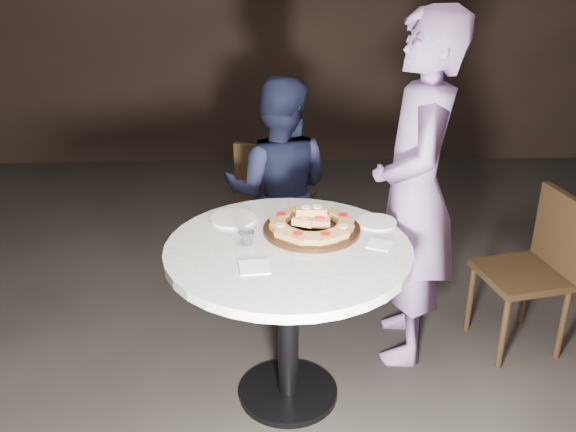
% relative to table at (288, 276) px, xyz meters
% --- Properties ---
extents(floor, '(7.00, 7.00, 0.00)m').
position_rel_table_xyz_m(floor, '(0.10, 0.12, -0.70)').
color(floor, black).
rests_on(floor, ground).
extents(table, '(1.20, 1.20, 0.86)m').
position_rel_table_xyz_m(table, '(0.00, 0.00, 0.00)').
color(table, black).
rests_on(table, ground).
extents(serving_board, '(0.49, 0.49, 0.02)m').
position_rel_table_xyz_m(serving_board, '(0.12, 0.16, 0.17)').
color(serving_board, black).
rests_on(serving_board, table).
extents(focaccia_pile, '(0.42, 0.42, 0.11)m').
position_rel_table_xyz_m(focaccia_pile, '(0.12, 0.16, 0.21)').
color(focaccia_pile, '#B57D46').
rests_on(focaccia_pile, serving_board).
extents(plate_left, '(0.30, 0.30, 0.01)m').
position_rel_table_xyz_m(plate_left, '(-0.27, 0.30, 0.17)').
color(plate_left, white).
rests_on(plate_left, table).
extents(plate_right, '(0.26, 0.26, 0.01)m').
position_rel_table_xyz_m(plate_right, '(0.45, 0.24, 0.17)').
color(plate_right, white).
rests_on(plate_right, table).
extents(water_glass, '(0.09, 0.09, 0.07)m').
position_rel_table_xyz_m(water_glass, '(-0.19, 0.03, 0.19)').
color(water_glass, silver).
rests_on(water_glass, table).
extents(napkin_near, '(0.14, 0.14, 0.01)m').
position_rel_table_xyz_m(napkin_near, '(-0.15, -0.20, 0.16)').
color(napkin_near, white).
rests_on(napkin_near, table).
extents(napkin_far, '(0.14, 0.14, 0.01)m').
position_rel_table_xyz_m(napkin_far, '(0.42, -0.00, 0.16)').
color(napkin_far, white).
rests_on(napkin_far, table).
extents(chair_far, '(0.57, 0.58, 0.91)m').
position_rel_table_xyz_m(chair_far, '(-0.07, 1.42, -0.17)').
color(chair_far, black).
rests_on(chair_far, ground).
extents(chair_right, '(0.52, 0.51, 0.91)m').
position_rel_table_xyz_m(chair_right, '(1.39, 0.43, -0.18)').
color(chair_right, black).
rests_on(chair_right, ground).
extents(diner_navy, '(0.76, 0.62, 1.43)m').
position_rel_table_xyz_m(diner_navy, '(-0.03, 1.03, 0.01)').
color(diner_navy, black).
rests_on(diner_navy, ground).
extents(diner_teal, '(0.53, 0.74, 1.89)m').
position_rel_table_xyz_m(diner_teal, '(0.67, 0.41, 0.24)').
color(diner_teal, '#7E65A0').
rests_on(diner_teal, ground).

